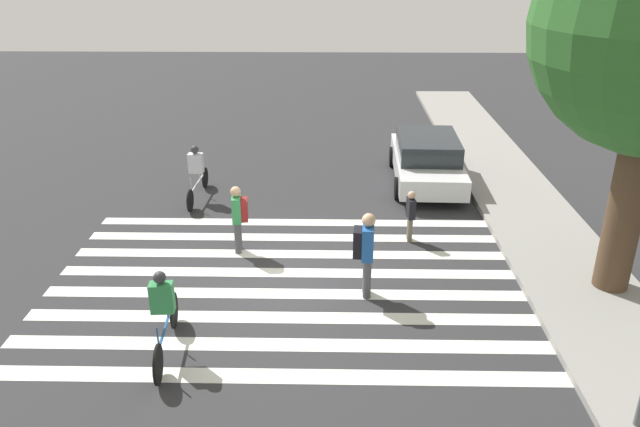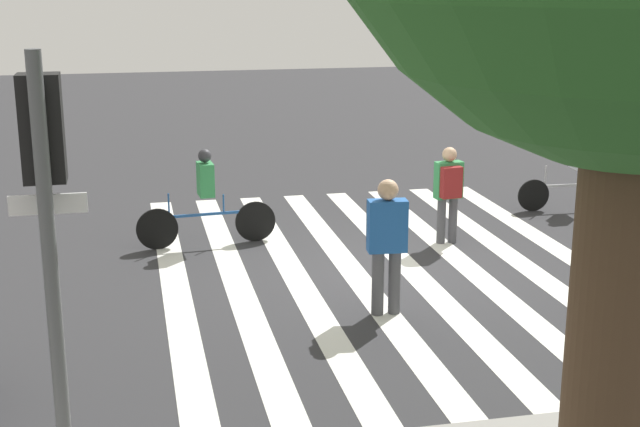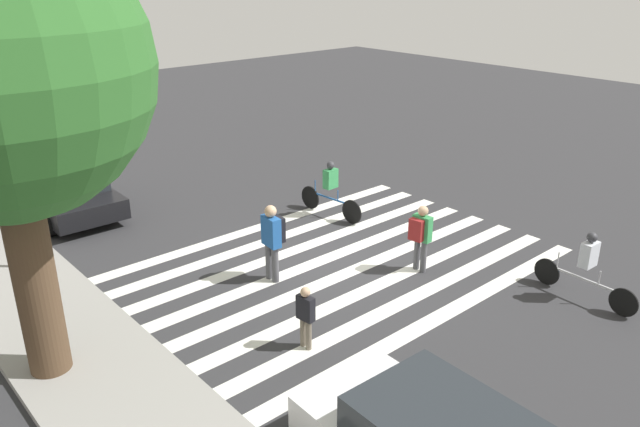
% 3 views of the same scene
% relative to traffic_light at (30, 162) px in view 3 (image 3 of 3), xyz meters
% --- Properties ---
extents(ground_plane, '(60.00, 60.00, 0.00)m').
position_rel_traffic_light_xyz_m(ground_plane, '(-4.32, -5.42, -2.70)').
color(ground_plane, '#2D2D30').
extents(sidewalk_curb, '(36.00, 2.50, 0.14)m').
position_rel_traffic_light_xyz_m(sidewalk_curb, '(-4.32, 0.83, -2.63)').
color(sidewalk_curb, gray).
rests_on(sidewalk_curb, ground_plane).
extents(crosswalk_stripes, '(6.67, 10.00, 0.01)m').
position_rel_traffic_light_xyz_m(crosswalk_stripes, '(-4.32, -5.42, -2.70)').
color(crosswalk_stripes, silver).
rests_on(crosswalk_stripes, ground_plane).
extents(traffic_light, '(0.60, 0.50, 3.86)m').
position_rel_traffic_light_xyz_m(traffic_light, '(0.00, 0.00, 0.00)').
color(traffic_light, '#515456').
rests_on(traffic_light, ground_plane).
extents(pedestrian_adult_blue_shirt, '(0.47, 0.41, 1.64)m').
position_rel_traffic_light_xyz_m(pedestrian_adult_blue_shirt, '(-5.79, -6.59, -1.74)').
color(pedestrian_adult_blue_shirt, '#4C4C51').
rests_on(pedestrian_adult_blue_shirt, ground_plane).
extents(pedestrian_adult_yellow_jacket, '(0.37, 0.20, 1.29)m').
position_rel_traffic_light_xyz_m(pedestrian_adult_yellow_jacket, '(-6.46, -2.53, -1.97)').
color(pedestrian_adult_yellow_jacket, '#6B6051').
rests_on(pedestrian_adult_yellow_jacket, ground_plane).
extents(pedestrian_child_with_backpack, '(0.53, 0.44, 1.84)m').
position_rel_traffic_light_xyz_m(pedestrian_child_with_backpack, '(-3.87, -3.75, -1.62)').
color(pedestrian_child_with_backpack, '#4C4C51').
rests_on(pedestrian_child_with_backpack, ground_plane).
extents(cyclist_near_curb, '(2.33, 0.42, 1.63)m').
position_rel_traffic_light_xyz_m(cyclist_near_curb, '(-1.84, -7.35, -1.83)').
color(cyclist_near_curb, black).
rests_on(cyclist_near_curb, ground_plane).
extents(cyclist_far_lane, '(2.39, 0.41, 1.58)m').
position_rel_traffic_light_xyz_m(cyclist_far_lane, '(-9.02, -8.23, -1.84)').
color(cyclist_far_lane, black).
rests_on(cyclist_far_lane, ground_plane).
extents(car_parked_far_curb, '(4.45, 2.17, 1.39)m').
position_rel_traffic_light_xyz_m(car_parked_far_curb, '(3.40, -1.75, -1.98)').
color(car_parked_far_curb, black).
rests_on(car_parked_far_curb, ground_plane).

